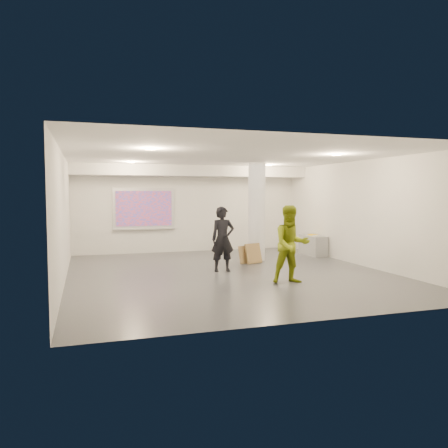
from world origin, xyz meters
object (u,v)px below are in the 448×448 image
object	(u,v)px
woman	(223,239)
man	(291,244)
credenza	(313,245)
column	(257,212)
projection_screen	(144,209)

from	to	relation	value
woman	man	xyz separation A→B (m)	(1.04, -1.92, 0.04)
credenza	woman	size ratio (longest dim) A/B	0.66
column	woman	distance (m)	2.29
column	credenza	xyz separation A→B (m)	(2.22, 0.47, -1.17)
column	man	size ratio (longest dim) A/B	1.67
projection_screen	credenza	xyz separation A→B (m)	(5.32, -2.18, -1.20)
woman	man	world-z (taller)	man
projection_screen	man	bearing A→B (deg)	-67.20
credenza	man	distance (m)	4.82
projection_screen	man	size ratio (longest dim) A/B	1.17
credenza	woman	xyz separation A→B (m)	(-3.80, -2.00, 0.53)
projection_screen	credenza	distance (m)	5.87
woman	projection_screen	bearing A→B (deg)	110.63
column	credenza	world-z (taller)	column
projection_screen	column	bearing A→B (deg)	-40.56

